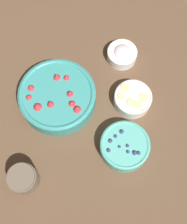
{
  "coord_description": "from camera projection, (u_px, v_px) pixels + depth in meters",
  "views": [
    {
      "loc": [
        0.06,
        0.34,
        1.04
      ],
      "look_at": [
        -0.04,
        -0.01,
        0.04
      ],
      "focal_mm": 50.0,
      "sensor_mm": 36.0,
      "label": 1
    }
  ],
  "objects": [
    {
      "name": "bowl_blueberries",
      "position": [
        125.0,
        146.0,
        1.03
      ],
      "size": [
        0.16,
        0.16,
        0.07
      ],
      "color": "#56B7A8",
      "rests_on": "ground_plane"
    },
    {
      "name": "bowl_strawberries",
      "position": [
        57.0,
        96.0,
        1.08
      ],
      "size": [
        0.27,
        0.27,
        0.09
      ],
      "color": "teal",
      "rests_on": "ground_plane"
    },
    {
      "name": "bowl_cream",
      "position": [
        122.0,
        54.0,
        1.16
      ],
      "size": [
        0.11,
        0.11,
        0.06
      ],
      "color": "white",
      "rests_on": "ground_plane"
    },
    {
      "name": "ground_plane",
      "position": [
        83.0,
        122.0,
        1.09
      ],
      "size": [
        4.0,
        4.0,
        0.0
      ],
      "primitive_type": "plane",
      "color": "brown"
    },
    {
      "name": "bowl_bananas",
      "position": [
        133.0,
        99.0,
        1.09
      ],
      "size": [
        0.13,
        0.13,
        0.05
      ],
      "color": "white",
      "rests_on": "ground_plane"
    },
    {
      "name": "jar_chocolate",
      "position": [
        24.0,
        179.0,
        0.99
      ],
      "size": [
        0.09,
        0.09,
        0.09
      ],
      "color": "brown",
      "rests_on": "ground_plane"
    }
  ]
}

